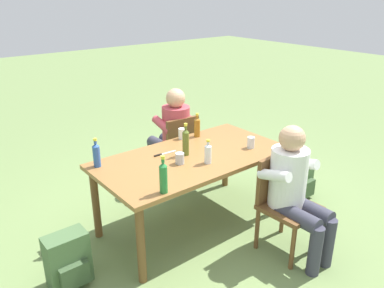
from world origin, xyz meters
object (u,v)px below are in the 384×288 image
at_px(person_in_plaid_shirt, 172,131).
at_px(bottle_green, 163,177).
at_px(dining_table, 192,164).
at_px(chair_far_right, 177,147).
at_px(person_in_white_shirt, 295,186).
at_px(cup_steel, 180,158).
at_px(bottle_olive, 186,141).
at_px(bottle_amber, 197,127).
at_px(backpack_by_near_side, 68,261).
at_px(bottle_blue, 96,154).
at_px(cup_glass, 251,142).
at_px(bottle_clear, 208,153).
at_px(backpack_by_far_side, 300,180).
at_px(cup_white, 182,134).
at_px(table_knife, 163,154).
at_px(chair_near_right, 283,199).

distance_m(person_in_plaid_shirt, bottle_green, 1.67).
xyz_separation_m(dining_table, chair_far_right, (0.40, 0.78, -0.18)).
distance_m(person_in_white_shirt, cup_steel, 1.03).
xyz_separation_m(dining_table, bottle_olive, (-0.03, 0.06, 0.22)).
relative_size(bottle_amber, bottle_green, 0.83).
bearing_deg(person_in_plaid_shirt, backpack_by_near_side, -151.27).
height_order(bottle_olive, bottle_blue, bottle_olive).
relative_size(cup_glass, cup_steel, 1.12).
height_order(chair_far_right, bottle_olive, bottle_olive).
bearing_deg(chair_far_right, person_in_plaid_shirt, 86.78).
bearing_deg(dining_table, cup_glass, -19.89).
relative_size(bottle_clear, bottle_blue, 0.85).
bearing_deg(dining_table, bottle_olive, 117.24).
distance_m(bottle_olive, cup_steel, 0.22).
relative_size(person_in_white_shirt, backpack_by_near_side, 2.64).
bearing_deg(cup_steel, person_in_white_shirt, -53.59).
height_order(bottle_amber, backpack_by_near_side, bottle_amber).
xyz_separation_m(dining_table, bottle_clear, (0.01, -0.21, 0.18)).
xyz_separation_m(person_in_plaid_shirt, backpack_by_far_side, (0.90, -1.22, -0.45)).
bearing_deg(bottle_clear, chair_far_right, 68.37).
bearing_deg(bottle_olive, cup_white, 57.66).
distance_m(bottle_olive, cup_white, 0.43).
relative_size(person_in_white_shirt, bottle_amber, 4.59).
bearing_deg(person_in_plaid_shirt, table_knife, -131.14).
bearing_deg(bottle_amber, backpack_by_near_side, -165.84).
xyz_separation_m(chair_far_right, bottle_green, (-1.01, -1.19, 0.39)).
bearing_deg(bottle_clear, cup_glass, 0.52).
xyz_separation_m(bottle_amber, bottle_clear, (-0.35, -0.58, -0.01)).
bearing_deg(dining_table, table_knife, 133.49).
bearing_deg(person_in_plaid_shirt, bottle_olive, -117.96).
bearing_deg(dining_table, cup_white, 64.59).
distance_m(person_in_plaid_shirt, bottle_olive, 0.97).
bearing_deg(dining_table, bottle_blue, 156.65).
bearing_deg(cup_white, backpack_by_far_side, -33.89).
relative_size(chair_far_right, bottle_olive, 2.77).
bearing_deg(bottle_amber, bottle_olive, -141.69).
height_order(cup_steel, backpack_by_near_side, cup_steel).
relative_size(bottle_amber, cup_steel, 2.54).
bearing_deg(backpack_by_near_side, person_in_plaid_shirt, 28.73).
distance_m(chair_far_right, backpack_by_far_side, 1.46).
relative_size(table_knife, backpack_by_near_side, 0.54).
distance_m(dining_table, bottle_clear, 0.28).
bearing_deg(person_in_white_shirt, table_knife, 118.92).
relative_size(dining_table, table_knife, 7.57).
distance_m(chair_near_right, cup_white, 1.25).
xyz_separation_m(chair_near_right, chair_far_right, (-0.00, 1.55, 0.00)).
distance_m(bottle_olive, table_knife, 0.25).
bearing_deg(backpack_by_near_side, table_knife, 12.69).
xyz_separation_m(cup_steel, table_knife, (0.01, 0.27, -0.05)).
relative_size(cup_white, backpack_by_far_side, 0.26).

